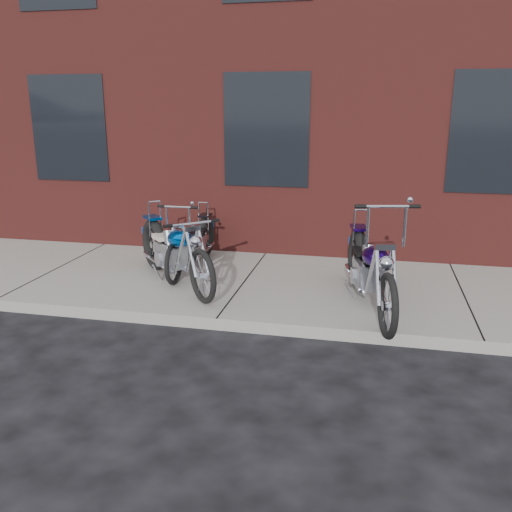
# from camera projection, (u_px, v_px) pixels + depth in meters

# --- Properties ---
(ground) EXTENTS (120.00, 120.00, 0.00)m
(ground) POSITION_uv_depth(u_px,v_px,m) (217.00, 330.00, 6.47)
(ground) COLOR black
(ground) RESTS_ON ground
(sidewalk) EXTENTS (22.00, 3.00, 0.15)m
(sidewalk) POSITION_uv_depth(u_px,v_px,m) (245.00, 285.00, 7.86)
(sidewalk) COLOR gray
(sidewalk) RESTS_ON ground
(building_brick) EXTENTS (22.00, 10.00, 8.00)m
(building_brick) POSITION_uv_depth(u_px,v_px,m) (307.00, 44.00, 12.92)
(building_brick) COLOR maroon
(building_brick) RESTS_ON ground
(chopper_purple) EXTENTS (0.79, 2.49, 1.42)m
(chopper_purple) POSITION_uv_depth(u_px,v_px,m) (370.00, 272.00, 6.71)
(chopper_purple) COLOR black
(chopper_purple) RESTS_ON sidewalk
(chopper_blue) EXTENTS (1.76, 1.88, 1.07)m
(chopper_blue) POSITION_uv_depth(u_px,v_px,m) (174.00, 253.00, 7.60)
(chopper_blue) COLOR black
(chopper_blue) RESTS_ON sidewalk
(chopper_third) EXTENTS (0.52, 2.13, 1.08)m
(chopper_third) POSITION_uv_depth(u_px,v_px,m) (192.00, 244.00, 8.31)
(chopper_third) COLOR black
(chopper_third) RESTS_ON sidewalk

